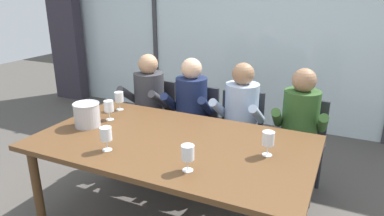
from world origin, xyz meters
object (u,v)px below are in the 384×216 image
object	(u,v)px
person_navy_polo	(189,110)
wine_glass_spare_empty	(188,154)
chair_near_curtain	(155,114)
chair_center	(241,130)
wine_glass_center_pour	(109,107)
dining_table	(173,149)
wine_glass_by_right_taster	(106,135)
person_olive_shirt	(299,127)
ice_bucket_primary	(87,114)
chair_left_of_center	(196,122)
wine_glass_by_left_taster	(268,139)
chair_right_of_center	(300,139)
person_pale_blue_shirt	(238,118)
person_charcoal_jacket	(146,103)
wine_glass_near_bucket	(119,98)

from	to	relation	value
person_navy_polo	wine_glass_spare_empty	bearing A→B (deg)	-70.39
chair_near_curtain	chair_center	xyz separation A→B (m)	(1.01, -0.04, 0.00)
wine_glass_center_pour	dining_table	bearing A→B (deg)	-12.32
person_navy_polo	wine_glass_by_right_taster	distance (m)	1.22
person_olive_shirt	ice_bucket_primary	xyz separation A→B (m)	(-1.58, -0.90, 0.18)
chair_left_of_center	wine_glass_by_left_taster	size ratio (longest dim) A/B	5.08
chair_right_of_center	person_navy_polo	distance (m)	1.10
person_pale_blue_shirt	wine_glass_by_right_taster	distance (m)	1.35
chair_left_of_center	person_charcoal_jacket	world-z (taller)	person_charcoal_jacket
ice_bucket_primary	wine_glass_center_pour	size ratio (longest dim) A/B	1.25
person_olive_shirt	wine_glass_spare_empty	bearing A→B (deg)	-117.04
chair_center	chair_right_of_center	size ratio (longest dim) A/B	1.00
dining_table	chair_center	xyz separation A→B (m)	(0.24, 0.98, -0.18)
person_pale_blue_shirt	chair_right_of_center	bearing A→B (deg)	17.70
chair_center	ice_bucket_primary	distance (m)	1.48
chair_near_curtain	wine_glass_near_bucket	bearing A→B (deg)	-85.03
dining_table	chair_near_curtain	world-z (taller)	chair_near_curtain
chair_right_of_center	person_navy_polo	world-z (taller)	person_navy_polo
wine_glass_spare_empty	chair_left_of_center	bearing A→B (deg)	112.61
chair_left_of_center	person_pale_blue_shirt	bearing A→B (deg)	-10.90
person_olive_shirt	wine_glass_spare_empty	xyz separation A→B (m)	(-0.50, -1.22, 0.19)
chair_left_of_center	wine_glass_center_pour	xyz separation A→B (m)	(-0.45, -0.83, 0.36)
chair_center	person_charcoal_jacket	xyz separation A→B (m)	(-1.02, -0.12, 0.17)
chair_near_curtain	ice_bucket_primary	xyz separation A→B (m)	(-0.00, -1.06, 0.35)
chair_near_curtain	person_charcoal_jacket	bearing A→B (deg)	-88.32
wine_glass_by_left_taster	wine_glass_spare_empty	distance (m)	0.58
dining_table	wine_glass_spare_empty	size ratio (longest dim) A/B	12.02
dining_table	wine_glass_near_bucket	bearing A→B (deg)	152.49
chair_near_curtain	chair_left_of_center	bearing A→B (deg)	1.21
wine_glass_near_bucket	dining_table	bearing A→B (deg)	-27.51
person_olive_shirt	wine_glass_spare_empty	size ratio (longest dim) A/B	6.92
chair_center	wine_glass_by_left_taster	world-z (taller)	wine_glass_by_left_taster
chair_center	chair_right_of_center	distance (m)	0.57
chair_near_curtain	wine_glass_spare_empty	bearing A→B (deg)	-46.45
chair_center	ice_bucket_primary	bearing A→B (deg)	-142.96
person_charcoal_jacket	chair_center	bearing A→B (deg)	7.29
person_charcoal_jacket	wine_glass_by_right_taster	xyz separation A→B (m)	(0.44, -1.20, 0.19)
person_navy_polo	ice_bucket_primary	xyz separation A→B (m)	(-0.50, -0.90, 0.18)
wine_glass_center_pour	wine_glass_spare_empty	size ratio (longest dim) A/B	1.00
person_pale_blue_shirt	wine_glass_by_left_taster	size ratio (longest dim) A/B	6.92
wine_glass_near_bucket	wine_glass_spare_empty	bearing A→B (deg)	-35.25
ice_bucket_primary	wine_glass_spare_empty	xyz separation A→B (m)	(1.08, -0.32, 0.01)
dining_table	wine_glass_by_right_taster	size ratio (longest dim) A/B	12.02
ice_bucket_primary	wine_glass_spare_empty	bearing A→B (deg)	-16.52
dining_table	ice_bucket_primary	size ratio (longest dim) A/B	9.61
dining_table	wine_glass_by_left_taster	xyz separation A→B (m)	(0.71, 0.06, 0.19)
person_charcoal_jacket	person_navy_polo	bearing A→B (deg)	0.46
chair_left_of_center	ice_bucket_primary	distance (m)	1.20
dining_table	ice_bucket_primary	distance (m)	0.80
person_charcoal_jacket	wine_glass_by_left_taster	size ratio (longest dim) A/B	6.92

